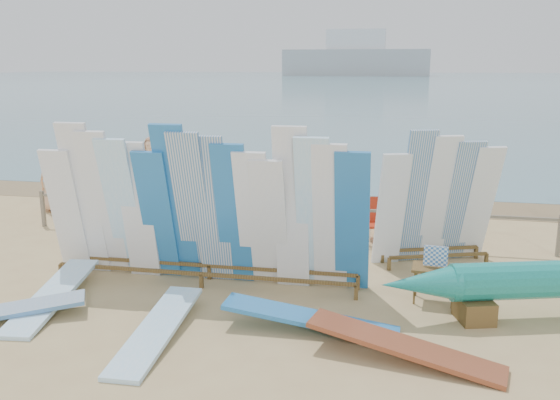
% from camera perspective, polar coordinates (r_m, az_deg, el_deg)
% --- Properties ---
extents(ground, '(160.00, 160.00, 0.00)m').
position_cam_1_polar(ground, '(10.93, -3.29, -8.35)').
color(ground, tan).
rests_on(ground, ground).
extents(ocean, '(320.00, 240.00, 0.02)m').
position_cam_1_polar(ocean, '(137.91, 10.59, 11.19)').
color(ocean, slate).
rests_on(ocean, ground).
extents(wet_sand_strip, '(40.00, 2.60, 0.01)m').
position_cam_1_polar(wet_sand_strip, '(17.69, 2.63, 0.03)').
color(wet_sand_strip, olive).
rests_on(wet_sand_strip, ground).
extents(distant_ship, '(45.00, 8.00, 14.00)m').
position_cam_1_polar(distant_ship, '(190.40, 7.28, 13.36)').
color(distant_ship, '#999EA3').
rests_on(distant_ship, ocean).
extents(fence, '(12.08, 0.08, 0.90)m').
position_cam_1_polar(fence, '(13.52, -0.10, -1.30)').
color(fence, '#7B715D').
rests_on(fence, ground).
extents(main_surfboard_rack, '(5.98, 0.90, 2.98)m').
position_cam_1_polar(main_surfboard_rack, '(10.76, -7.39, -1.29)').
color(main_surfboard_rack, brown).
rests_on(main_surfboard_rack, ground).
extents(side_surfboard_rack, '(2.49, 1.45, 2.78)m').
position_cam_1_polar(side_surfboard_rack, '(12.15, 14.89, -0.39)').
color(side_surfboard_rack, brown).
rests_on(side_surfboard_rack, ground).
extents(vendor_table, '(0.79, 0.59, 1.00)m').
position_cam_1_polar(vendor_table, '(10.49, 14.60, -7.78)').
color(vendor_table, brown).
rests_on(vendor_table, ground).
extents(flat_board_c, '(2.74, 1.12, 0.43)m').
position_cam_1_polar(flat_board_c, '(8.59, 11.82, -14.90)').
color(flat_board_c, brown).
rests_on(flat_board_c, ground).
extents(flat_board_d, '(2.70, 0.63, 0.39)m').
position_cam_1_polar(flat_board_d, '(9.29, 2.93, -12.37)').
color(flat_board_d, '#246EB4').
rests_on(flat_board_d, ground).
extents(flat_board_a, '(0.86, 2.74, 0.35)m').
position_cam_1_polar(flat_board_a, '(10.86, -20.98, -9.39)').
color(flat_board_a, '#9CD5F9').
rests_on(flat_board_a, ground).
extents(flat_board_b, '(0.64, 2.71, 0.27)m').
position_cam_1_polar(flat_board_b, '(9.24, -11.69, -12.79)').
color(flat_board_b, '#9CD5F9').
rests_on(flat_board_b, ground).
extents(beach_chair_left, '(0.60, 0.62, 0.93)m').
position_cam_1_polar(beach_chair_left, '(14.37, -0.33, -1.92)').
color(beach_chair_left, red).
rests_on(beach_chair_left, ground).
extents(beach_chair_right, '(0.72, 0.74, 0.94)m').
position_cam_1_polar(beach_chair_right, '(13.91, 9.43, -2.58)').
color(beach_chair_right, red).
rests_on(beach_chair_right, ground).
extents(stroller, '(0.66, 0.88, 1.13)m').
position_cam_1_polar(stroller, '(14.17, 12.37, -1.69)').
color(stroller, red).
rests_on(stroller, ground).
extents(beachgoer_3, '(1.12, 0.51, 1.71)m').
position_cam_1_polar(beachgoer_3, '(16.85, 1.28, 2.35)').
color(beachgoer_3, tan).
rests_on(beachgoer_3, ground).
extents(beachgoer_extra_1, '(0.58, 1.11, 1.82)m').
position_cam_1_polar(beachgoer_extra_1, '(17.67, -18.83, 2.34)').
color(beachgoer_extra_1, '#8C6042').
rests_on(beachgoer_extra_1, ground).
extents(beachgoer_2, '(0.81, 0.51, 1.56)m').
position_cam_1_polar(beachgoer_2, '(15.00, -11.77, 0.44)').
color(beachgoer_2, beige).
rests_on(beachgoer_2, ground).
extents(beachgoer_0, '(0.81, 0.43, 1.62)m').
position_cam_1_polar(beachgoer_0, '(17.33, -21.13, 1.61)').
color(beachgoer_0, tan).
rests_on(beachgoer_0, ground).
extents(beachgoer_11, '(1.78, 1.01, 1.82)m').
position_cam_1_polar(beachgoer_11, '(18.53, -12.16, 3.22)').
color(beachgoer_11, beige).
rests_on(beachgoer_11, ground).
extents(beachgoer_5, '(1.35, 1.30, 1.53)m').
position_cam_1_polar(beachgoer_5, '(16.08, 0.44, 1.50)').
color(beachgoer_5, beige).
rests_on(beachgoer_5, ground).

